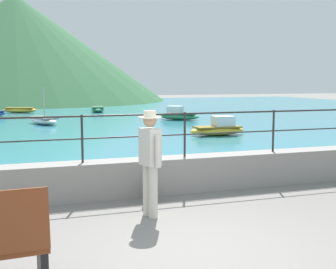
# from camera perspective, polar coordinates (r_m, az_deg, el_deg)

# --- Properties ---
(ground_plane) EXTENTS (120.00, 120.00, 0.00)m
(ground_plane) POSITION_cam_1_polar(r_m,az_deg,el_deg) (5.97, 3.96, -15.02)
(ground_plane) COLOR slate
(promenade_wall) EXTENTS (20.00, 0.56, 0.70)m
(promenade_wall) POSITION_cam_1_polar(r_m,az_deg,el_deg) (8.78, -4.15, -5.45)
(promenade_wall) COLOR gray
(promenade_wall) RESTS_ON ground
(railing) EXTENTS (18.44, 0.04, 0.90)m
(railing) POSITION_cam_1_polar(r_m,az_deg,el_deg) (8.62, -4.20, 0.92)
(railing) COLOR #282623
(railing) RESTS_ON promenade_wall
(lake_water) EXTENTS (64.00, 44.32, 0.06)m
(lake_water) POSITION_cam_1_polar(r_m,az_deg,el_deg) (31.09, -14.77, 2.64)
(lake_water) COLOR teal
(lake_water) RESTS_ON ground
(hill_main) EXTENTS (31.94, 31.94, 11.33)m
(hill_main) POSITION_cam_1_polar(r_m,az_deg,el_deg) (51.18, -18.86, 10.41)
(hill_main) COLOR #33663D
(hill_main) RESTS_ON ground
(person_walking) EXTENTS (0.38, 0.55, 1.75)m
(person_walking) POSITION_cam_1_polar(r_m,az_deg,el_deg) (7.25, -2.31, -3.01)
(person_walking) COLOR beige
(person_walking) RESTS_ON ground
(bollard) EXTENTS (0.24, 0.24, 0.56)m
(bollard) POSITION_cam_1_polar(r_m,az_deg,el_deg) (8.17, -2.27, -6.89)
(bollard) COLOR #4C4C51
(bollard) RESTS_ON ground
(boat_0) EXTENTS (2.47, 1.63, 0.36)m
(boat_0) POSITION_cam_1_polar(r_m,az_deg,el_deg) (31.78, -18.43, 3.01)
(boat_0) COLOR gold
(boat_0) RESTS_ON lake_water
(boat_1) EXTENTS (1.66, 2.47, 1.87)m
(boat_1) POSITION_cam_1_polar(r_m,az_deg,el_deg) (23.08, -15.60, 1.78)
(boat_1) COLOR white
(boat_1) RESTS_ON lake_water
(boat_2) EXTENTS (1.22, 2.40, 0.36)m
(boat_2) POSITION_cam_1_polar(r_m,az_deg,el_deg) (31.48, -8.98, 3.24)
(boat_2) COLOR #338C59
(boat_2) RESTS_ON lake_water
(boat_3) EXTENTS (2.31, 0.92, 0.76)m
(boat_3) POSITION_cam_1_polar(r_m,az_deg,el_deg) (17.87, 6.46, 0.77)
(boat_3) COLOR gold
(boat_3) RESTS_ON lake_water
(boat_6) EXTENTS (2.34, 2.16, 0.76)m
(boat_6) POSITION_cam_1_polar(r_m,az_deg,el_deg) (24.75, 1.34, 2.51)
(boat_6) COLOR #338C59
(boat_6) RESTS_ON lake_water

